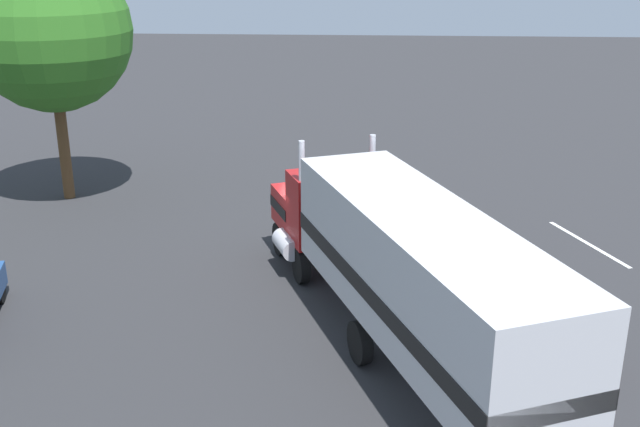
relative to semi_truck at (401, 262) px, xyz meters
The scene contains 8 objects.
ground_plane 6.88m from the semi_truck, 22.39° to the left, with size 120.00×120.00×0.00m, color #2D2D30.
lane_stripe_near 5.10m from the semi_truck, 13.84° to the right, with size 4.40×0.16×0.01m, color silver.
lane_stripe_mid 8.90m from the semi_truck, 24.75° to the right, with size 4.40×0.16×0.01m, color silver.
lane_stripe_far 10.62m from the semi_truck, 41.32° to the right, with size 4.40×0.16×0.01m, color silver.
semi_truck is the anchor object (origin of this frame).
person_bystander 4.63m from the semi_truck, 24.17° to the right, with size 0.37×0.47×1.63m.
motorcycle 4.99m from the semi_truck, 93.39° to the right, with size 2.10×0.44×1.12m.
tree_center 17.79m from the semi_truck, 48.08° to the left, with size 6.12×6.12×9.69m.
Camera 1 is at (-23.20, -1.48, 10.04)m, focal length 43.08 mm.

